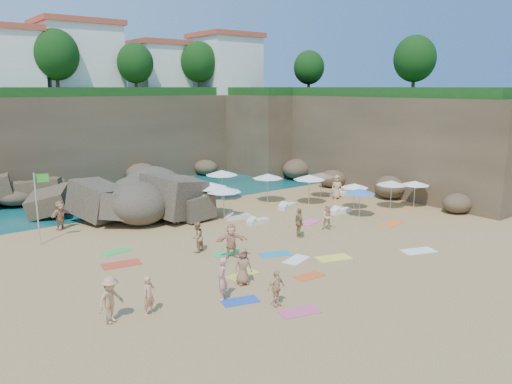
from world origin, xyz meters
TOP-DOWN VIEW (x-y plane):
  - ground at (0.00, 0.00)m, footprint 120.00×120.00m
  - seawater at (0.00, 30.00)m, footprint 120.00×120.00m
  - cliff_back at (2.00, 25.00)m, footprint 44.00×8.00m
  - cliff_right at (19.00, 8.00)m, footprint 8.00×30.00m
  - cliff_corner at (17.00, 20.00)m, footprint 10.00×12.00m
  - rock_promontory at (-11.00, 16.00)m, footprint 12.00×7.00m
  - clifftop_buildings at (2.96, 25.79)m, footprint 28.48×9.48m
  - clifftop_trees at (4.78, 19.52)m, footprint 35.60×23.82m
  - rock_outcrop at (-4.68, 7.32)m, footprint 9.64×8.48m
  - flag_pole at (-10.73, 6.53)m, footprint 0.80×0.28m
  - parasol_0 at (-0.14, 5.88)m, footprint 2.05×2.05m
  - parasol_1 at (0.56, 4.69)m, footprint 2.42×2.42m
  - parasol_2 at (3.76, 9.68)m, footprint 2.56×2.56m
  - parasol_4 at (8.23, 4.42)m, footprint 2.43×2.43m
  - parasol_5 at (0.32, 5.95)m, footprint 2.54×2.54m
  - parasol_6 at (10.72, 5.61)m, footprint 2.16×2.16m
  - parasol_7 at (6.17, 6.89)m, footprint 2.39×2.39m
  - parasol_8 at (12.09, -0.25)m, footprint 2.22×2.22m
  - parasol_9 at (9.82, 1.29)m, footprint 2.02×2.02m
  - parasol_10 at (8.38, -0.46)m, footprint 2.09×2.09m
  - parasol_11 at (13.84, -1.05)m, footprint 2.11×2.11m
  - lounger_0 at (6.13, 4.52)m, footprint 1.85×1.11m
  - lounger_1 at (1.37, 4.29)m, footprint 1.81×0.94m
  - lounger_2 at (12.94, 5.86)m, footprint 1.62×1.17m
  - lounger_3 at (1.81, 2.51)m, footprint 1.65×0.62m
  - lounger_4 at (12.36, 5.20)m, footprint 1.63×0.61m
  - lounger_5 at (8.20, 1.06)m, footprint 1.73×0.60m
  - towel_0 at (-6.36, -6.70)m, footprint 1.71×1.17m
  - towel_1 at (-5.11, -8.97)m, footprint 1.78×1.18m
  - towel_2 at (-2.11, -6.44)m, footprint 1.52×0.80m
  - towel_3 at (-3.22, -1.27)m, footprint 1.88×1.06m
  - towel_4 at (0.71, -5.33)m, footprint 1.99×1.42m
  - towel_5 at (-1.03, -4.34)m, footprint 1.78×1.26m
  - towel_7 at (-8.51, 0.58)m, footprint 2.05×1.28m
  - towel_8 at (-1.36, -3.01)m, footprint 1.85×1.39m
  - towel_9 at (4.64, 0.57)m, footprint 1.89×1.28m
  - towel_10 at (8.71, -3.00)m, footprint 2.01×1.33m
  - towel_11 at (-7.94, 2.62)m, footprint 1.63×0.94m
  - towel_12 at (-4.46, -4.33)m, footprint 1.76×1.13m
  - towel_13 at (5.22, -7.41)m, footprint 2.05×1.50m
  - person_stand_0 at (-9.91, -5.50)m, footprint 0.67×0.55m
  - person_stand_1 at (-4.45, -0.10)m, footprint 1.02×0.93m
  - person_stand_2 at (-2.52, 5.78)m, footprint 1.34×0.79m
  - person_stand_3 at (1.82, -1.45)m, footprint 0.78×1.14m
  - person_stand_4 at (11.33, 4.44)m, footprint 1.06×0.81m
  - person_stand_5 at (-8.95, 8.95)m, footprint 1.76×1.30m
  - person_stand_6 at (-6.84, -6.08)m, footprint 0.76×0.81m
  - person_lie_0 at (-11.38, -5.28)m, footprint 1.78×2.14m
  - person_lie_1 at (-5.46, -7.96)m, footprint 0.93×1.53m
  - person_lie_2 at (-5.17, -5.28)m, footprint 1.22×1.83m
  - person_lie_3 at (-3.47, -1.95)m, footprint 2.25×2.31m
  - person_lie_5 at (4.34, -1.39)m, footprint 1.62×1.73m

SIDE VIEW (x-z plane):
  - ground at x=0.00m, z-range 0.00..0.00m
  - rock_promontory at x=-11.00m, z-range -1.00..1.00m
  - rock_outcrop at x=-4.68m, z-range -1.60..1.60m
  - seawater at x=0.00m, z-range 0.00..0.00m
  - towel_2 at x=-2.11m, z-range 0.00..0.03m
  - towel_0 at x=-6.36m, z-range 0.00..0.03m
  - towel_11 at x=-7.94m, z-range 0.00..0.03m
  - towel_5 at x=-1.03m, z-range 0.00..0.03m
  - towel_1 at x=-5.11m, z-range 0.00..0.03m
  - towel_12 at x=-4.46m, z-range 0.00..0.03m
  - towel_8 at x=-1.36m, z-range 0.00..0.03m
  - towel_9 at x=4.64m, z-range 0.00..0.03m
  - towel_4 at x=0.71m, z-range 0.00..0.03m
  - towel_3 at x=-3.22m, z-range 0.00..0.03m
  - towel_13 at x=5.22m, z-range 0.00..0.03m
  - towel_10 at x=8.71m, z-range 0.00..0.03m
  - towel_7 at x=-8.51m, z-range 0.00..0.03m
  - lounger_2 at x=12.94m, z-range 0.00..0.24m
  - lounger_4 at x=12.36m, z-range 0.00..0.25m
  - lounger_3 at x=1.81m, z-range 0.00..0.25m
  - lounger_5 at x=8.20m, z-range 0.00..0.27m
  - lounger_1 at x=1.37m, z-range 0.00..0.27m
  - lounger_0 at x=6.13m, z-range 0.00..0.27m
  - person_lie_1 at x=-5.46m, z-range 0.00..0.37m
  - person_lie_2 at x=-5.17m, z-range 0.00..0.45m
  - person_lie_3 at x=-3.47m, z-range 0.00..0.47m
  - person_lie_0 at x=-11.38m, z-range 0.00..0.49m
  - person_lie_5 at x=4.34m, z-range 0.00..0.61m
  - person_stand_0 at x=-9.91m, z-range 0.00..1.59m
  - person_stand_1 at x=-4.45m, z-range 0.00..1.70m
  - person_stand_3 at x=1.82m, z-range 0.00..1.79m
  - person_stand_6 at x=-6.84m, z-range 0.00..1.86m
  - person_stand_5 at x=-8.95m, z-range 0.00..1.88m
  - person_stand_4 at x=11.33m, z-range 0.00..1.92m
  - person_stand_2 at x=-2.52m, z-range 0.00..1.94m
  - parasol_9 at x=9.82m, z-range 0.80..2.71m
  - parasol_0 at x=-0.14m, z-range 0.81..2.75m
  - parasol_10 at x=8.38m, z-range 0.83..2.80m
  - parasol_11 at x=13.84m, z-range 0.83..2.82m
  - parasol_6 at x=10.72m, z-range 0.85..2.90m
  - parasol_8 at x=12.09m, z-range 0.88..2.98m
  - parasol_7 at x=6.17m, z-range 0.94..3.20m
  - parasol_1 at x=0.56m, z-range 0.95..3.24m
  - parasol_4 at x=8.23m, z-range 0.96..3.25m
  - parasol_5 at x=0.32m, z-range 1.01..3.41m
  - parasol_2 at x=3.76m, z-range 1.01..3.43m
  - flag_pole at x=-10.73m, z-range 0.57..4.74m
  - cliff_back at x=2.00m, z-range 0.00..8.00m
  - cliff_right at x=19.00m, z-range 0.00..8.00m
  - cliff_corner at x=17.00m, z-range 0.00..8.00m
  - clifftop_buildings at x=2.96m, z-range 7.74..14.74m
  - clifftop_trees at x=4.78m, z-range 9.06..13.46m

